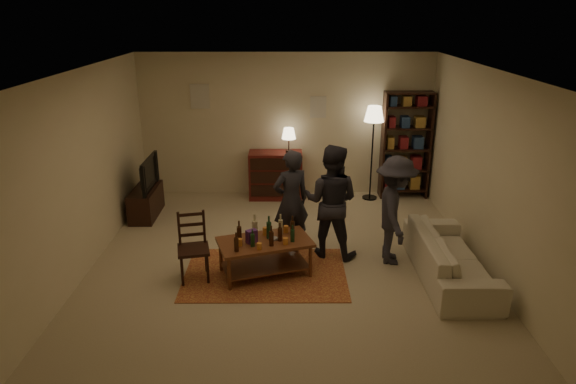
{
  "coord_description": "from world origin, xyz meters",
  "views": [
    {
      "loc": [
        0.0,
        -6.57,
        3.45
      ],
      "look_at": [
        0.03,
        0.1,
        1.05
      ],
      "focal_mm": 32.0,
      "sensor_mm": 36.0,
      "label": 1
    }
  ],
  "objects_px": {
    "sofa": "(450,257)",
    "person_left": "(291,201)",
    "floor_lamp": "(374,121)",
    "person_by_sofa": "(395,211)",
    "coffee_table": "(265,245)",
    "dining_chair": "(193,244)",
    "dresser": "(276,174)",
    "tv_stand": "(146,195)",
    "bookshelf": "(406,144)",
    "person_right": "(331,201)"
  },
  "relations": [
    {
      "from": "bookshelf",
      "to": "sofa",
      "type": "xyz_separation_m",
      "value": [
        -0.05,
        -3.18,
        -0.73
      ]
    },
    {
      "from": "dining_chair",
      "to": "sofa",
      "type": "xyz_separation_m",
      "value": [
        3.44,
        -0.01,
        -0.19
      ]
    },
    {
      "from": "dresser",
      "to": "person_left",
      "type": "bearing_deg",
      "value": -83.28
    },
    {
      "from": "tv_stand",
      "to": "person_left",
      "type": "relative_size",
      "value": 0.68
    },
    {
      "from": "coffee_table",
      "to": "sofa",
      "type": "distance_m",
      "value": 2.49
    },
    {
      "from": "bookshelf",
      "to": "floor_lamp",
      "type": "relative_size",
      "value": 1.13
    },
    {
      "from": "bookshelf",
      "to": "person_by_sofa",
      "type": "relative_size",
      "value": 1.29
    },
    {
      "from": "coffee_table",
      "to": "dining_chair",
      "type": "height_order",
      "value": "dining_chair"
    },
    {
      "from": "tv_stand",
      "to": "person_right",
      "type": "height_order",
      "value": "person_right"
    },
    {
      "from": "bookshelf",
      "to": "sofa",
      "type": "relative_size",
      "value": 0.97
    },
    {
      "from": "tv_stand",
      "to": "dresser",
      "type": "xyz_separation_m",
      "value": [
        2.25,
        0.91,
        0.09
      ]
    },
    {
      "from": "dresser",
      "to": "tv_stand",
      "type": "bearing_deg",
      "value": -157.93
    },
    {
      "from": "bookshelf",
      "to": "person_left",
      "type": "height_order",
      "value": "bookshelf"
    },
    {
      "from": "dresser",
      "to": "person_by_sofa",
      "type": "distance_m",
      "value": 3.16
    },
    {
      "from": "floor_lamp",
      "to": "person_left",
      "type": "xyz_separation_m",
      "value": [
        -1.53,
        -2.18,
        -0.74
      ]
    },
    {
      "from": "dresser",
      "to": "person_left",
      "type": "xyz_separation_m",
      "value": [
        0.26,
        -2.24,
        0.3
      ]
    },
    {
      "from": "dresser",
      "to": "person_by_sofa",
      "type": "height_order",
      "value": "person_by_sofa"
    },
    {
      "from": "dresser",
      "to": "bookshelf",
      "type": "relative_size",
      "value": 0.67
    },
    {
      "from": "coffee_table",
      "to": "bookshelf",
      "type": "relative_size",
      "value": 0.68
    },
    {
      "from": "bookshelf",
      "to": "person_left",
      "type": "relative_size",
      "value": 1.3
    },
    {
      "from": "floor_lamp",
      "to": "person_right",
      "type": "relative_size",
      "value": 1.06
    },
    {
      "from": "coffee_table",
      "to": "person_by_sofa",
      "type": "distance_m",
      "value": 1.88
    },
    {
      "from": "bookshelf",
      "to": "person_by_sofa",
      "type": "xyz_separation_m",
      "value": [
        -0.72,
        -2.7,
        -0.25
      ]
    },
    {
      "from": "coffee_table",
      "to": "person_right",
      "type": "xyz_separation_m",
      "value": [
        0.93,
        0.61,
        0.4
      ]
    },
    {
      "from": "dining_chair",
      "to": "person_by_sofa",
      "type": "bearing_deg",
      "value": -2.63
    },
    {
      "from": "sofa",
      "to": "person_left",
      "type": "xyz_separation_m",
      "value": [
        -2.13,
        0.87,
        0.47
      ]
    },
    {
      "from": "sofa",
      "to": "person_by_sofa",
      "type": "height_order",
      "value": "person_by_sofa"
    },
    {
      "from": "bookshelf",
      "to": "coffee_table",
      "type": "bearing_deg",
      "value": -129.35
    },
    {
      "from": "dining_chair",
      "to": "person_right",
      "type": "bearing_deg",
      "value": 7.74
    },
    {
      "from": "coffee_table",
      "to": "floor_lamp",
      "type": "relative_size",
      "value": 0.78
    },
    {
      "from": "dresser",
      "to": "person_by_sofa",
      "type": "xyz_separation_m",
      "value": [
        1.71,
        -2.64,
        0.3
      ]
    },
    {
      "from": "floor_lamp",
      "to": "person_left",
      "type": "relative_size",
      "value": 1.15
    },
    {
      "from": "floor_lamp",
      "to": "person_by_sofa",
      "type": "xyz_separation_m",
      "value": [
        -0.08,
        -2.57,
        -0.73
      ]
    },
    {
      "from": "coffee_table",
      "to": "person_right",
      "type": "height_order",
      "value": "person_right"
    },
    {
      "from": "sofa",
      "to": "person_left",
      "type": "distance_m",
      "value": 2.35
    },
    {
      "from": "coffee_table",
      "to": "person_left",
      "type": "relative_size",
      "value": 0.89
    },
    {
      "from": "coffee_table",
      "to": "sofa",
      "type": "xyz_separation_m",
      "value": [
        2.49,
        -0.09,
        -0.13
      ]
    },
    {
      "from": "sofa",
      "to": "person_left",
      "type": "bearing_deg",
      "value": 67.69
    },
    {
      "from": "tv_stand",
      "to": "dresser",
      "type": "height_order",
      "value": "dresser"
    },
    {
      "from": "floor_lamp",
      "to": "tv_stand",
      "type": "bearing_deg",
      "value": -168.14
    },
    {
      "from": "tv_stand",
      "to": "sofa",
      "type": "xyz_separation_m",
      "value": [
        4.64,
        -2.2,
        -0.08
      ]
    },
    {
      "from": "dresser",
      "to": "person_right",
      "type": "distance_m",
      "value": 2.58
    },
    {
      "from": "person_right",
      "to": "coffee_table",
      "type": "bearing_deg",
      "value": 51.66
    },
    {
      "from": "person_by_sofa",
      "to": "tv_stand",
      "type": "bearing_deg",
      "value": 70.98
    },
    {
      "from": "bookshelf",
      "to": "person_left",
      "type": "bearing_deg",
      "value": -133.3
    },
    {
      "from": "sofa",
      "to": "person_by_sofa",
      "type": "distance_m",
      "value": 0.96
    },
    {
      "from": "coffee_table",
      "to": "dresser",
      "type": "distance_m",
      "value": 3.03
    },
    {
      "from": "person_left",
      "to": "bookshelf",
      "type": "bearing_deg",
      "value": -157.04
    },
    {
      "from": "tv_stand",
      "to": "floor_lamp",
      "type": "xyz_separation_m",
      "value": [
        4.05,
        0.85,
        1.13
      ]
    },
    {
      "from": "floor_lamp",
      "to": "sofa",
      "type": "xyz_separation_m",
      "value": [
        0.6,
        -3.05,
        -1.21
      ]
    }
  ]
}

